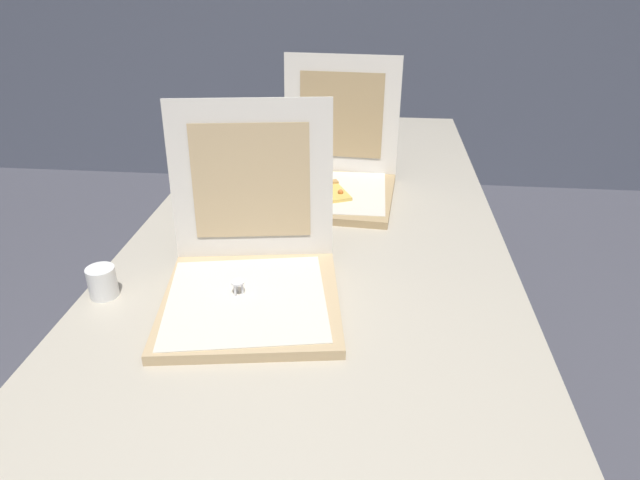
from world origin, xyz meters
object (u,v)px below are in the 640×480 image
(pizza_box_middle, at_px, (333,176))
(pizza_box_front, at_px, (251,272))
(table, at_px, (319,243))
(cup_white_near_left, at_px, (102,282))
(cup_white_mid, at_px, (214,210))
(cup_white_far, at_px, (249,168))

(pizza_box_middle, bearing_deg, pizza_box_front, -98.19)
(pizza_box_front, distance_m, pizza_box_middle, 0.60)
(table, relative_size, cup_white_near_left, 34.27)
(table, distance_m, cup_white_mid, 0.30)
(cup_white_far, bearing_deg, pizza_box_middle, -19.60)
(pizza_box_front, relative_size, cup_white_near_left, 6.65)
(cup_white_near_left, height_order, cup_white_mid, same)
(cup_white_far, bearing_deg, cup_white_mid, -94.34)
(pizza_box_middle, bearing_deg, table, -89.53)
(cup_white_near_left, bearing_deg, pizza_box_middle, 54.14)
(table, relative_size, cup_white_mid, 34.27)
(cup_white_far, xyz_separation_m, cup_white_mid, (-0.03, -0.34, 0.00))
(pizza_box_middle, distance_m, cup_white_far, 0.30)
(table, bearing_deg, cup_white_far, 126.69)
(cup_white_far, bearing_deg, pizza_box_front, -77.48)
(cup_white_far, distance_m, cup_white_near_left, 0.75)
(cup_white_near_left, bearing_deg, table, 40.28)
(table, height_order, pizza_box_front, pizza_box_front)
(pizza_box_middle, relative_size, cup_white_near_left, 6.32)
(cup_white_far, relative_size, cup_white_mid, 1.00)
(table, xyz_separation_m, cup_white_far, (-0.27, 0.36, 0.08))
(pizza_box_front, xyz_separation_m, cup_white_far, (-0.15, 0.69, -0.02))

